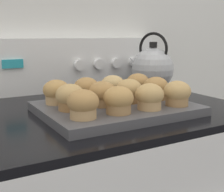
{
  "coord_description": "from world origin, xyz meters",
  "views": [
    {
      "loc": [
        -0.39,
        -0.44,
        1.1
      ],
      "look_at": [
        -0.0,
        0.24,
        0.94
      ],
      "focal_mm": 50.0,
      "sensor_mm": 36.0,
      "label": 1
    }
  ],
  "objects_px": {
    "muffin_r0_c1": "(119,100)",
    "muffin_r2_c1": "(86,89)",
    "muffin_r1_c0": "(70,97)",
    "muffin_r1_c2": "(129,91)",
    "muffin_r0_c3": "(177,94)",
    "tea_kettle": "(152,68)",
    "muffin_r0_c0": "(83,104)",
    "muffin_r2_c2": "(113,87)",
    "muffin_r1_c3": "(156,89)",
    "muffin_r1_c1": "(102,94)",
    "muffin_r0_c2": "(149,97)",
    "muffin_r2_c3": "(138,84)",
    "muffin_pan": "(116,108)",
    "muffin_r2_c0": "(56,92)"
  },
  "relations": [
    {
      "from": "muffin_r1_c3",
      "to": "tea_kettle",
      "type": "bearing_deg",
      "value": 55.16
    },
    {
      "from": "muffin_r2_c1",
      "to": "muffin_r0_c3",
      "type": "bearing_deg",
      "value": -44.74
    },
    {
      "from": "muffin_r0_c1",
      "to": "muffin_r2_c1",
      "type": "height_order",
      "value": "same"
    },
    {
      "from": "muffin_r1_c2",
      "to": "muffin_r2_c2",
      "type": "xyz_separation_m",
      "value": [
        -0.0,
        0.08,
        0.0
      ]
    },
    {
      "from": "muffin_r0_c2",
      "to": "muffin_r2_c0",
      "type": "distance_m",
      "value": 0.24
    },
    {
      "from": "muffin_pan",
      "to": "muffin_r0_c1",
      "type": "height_order",
      "value": "muffin_r0_c1"
    },
    {
      "from": "muffin_r0_c0",
      "to": "muffin_r1_c2",
      "type": "distance_m",
      "value": 0.19
    },
    {
      "from": "muffin_r1_c0",
      "to": "muffin_r2_c3",
      "type": "height_order",
      "value": "same"
    },
    {
      "from": "muffin_r2_c1",
      "to": "muffin_pan",
      "type": "bearing_deg",
      "value": -62.4
    },
    {
      "from": "muffin_r1_c1",
      "to": "muffin_r2_c0",
      "type": "distance_m",
      "value": 0.12
    },
    {
      "from": "muffin_r1_c1",
      "to": "tea_kettle",
      "type": "bearing_deg",
      "value": 34.66
    },
    {
      "from": "muffin_r2_c1",
      "to": "muffin_r0_c1",
      "type": "bearing_deg",
      "value": -89.37
    },
    {
      "from": "muffin_r0_c3",
      "to": "tea_kettle",
      "type": "height_order",
      "value": "tea_kettle"
    },
    {
      "from": "muffin_r0_c3",
      "to": "muffin_r1_c3",
      "type": "bearing_deg",
      "value": 90.83
    },
    {
      "from": "muffin_r0_c2",
      "to": "muffin_r2_c3",
      "type": "distance_m",
      "value": 0.19
    },
    {
      "from": "muffin_r0_c2",
      "to": "muffin_r2_c3",
      "type": "bearing_deg",
      "value": 63.89
    },
    {
      "from": "muffin_r1_c0",
      "to": "tea_kettle",
      "type": "height_order",
      "value": "tea_kettle"
    },
    {
      "from": "muffin_r1_c0",
      "to": "muffin_r1_c2",
      "type": "distance_m",
      "value": 0.17
    },
    {
      "from": "muffin_r1_c3",
      "to": "tea_kettle",
      "type": "height_order",
      "value": "tea_kettle"
    },
    {
      "from": "muffin_r0_c3",
      "to": "muffin_r2_c2",
      "type": "xyz_separation_m",
      "value": [
        -0.09,
        0.17,
        0.0
      ]
    },
    {
      "from": "muffin_r0_c2",
      "to": "muffin_r0_c0",
      "type": "bearing_deg",
      "value": 178.63
    },
    {
      "from": "muffin_r1_c3",
      "to": "muffin_r2_c1",
      "type": "height_order",
      "value": "same"
    },
    {
      "from": "muffin_pan",
      "to": "muffin_r0_c0",
      "type": "distance_m",
      "value": 0.16
    },
    {
      "from": "muffin_r1_c3",
      "to": "muffin_r2_c0",
      "type": "relative_size",
      "value": 1.0
    },
    {
      "from": "muffin_r0_c0",
      "to": "muffin_r1_c2",
      "type": "xyz_separation_m",
      "value": [
        0.17,
        0.08,
        0.0
      ]
    },
    {
      "from": "muffin_r0_c0",
      "to": "muffin_r2_c3",
      "type": "height_order",
      "value": "same"
    },
    {
      "from": "muffin_r0_c0",
      "to": "muffin_r1_c0",
      "type": "xyz_separation_m",
      "value": [
        0.0,
        0.08,
        0.0
      ]
    },
    {
      "from": "muffin_r0_c0",
      "to": "muffin_r1_c0",
      "type": "bearing_deg",
      "value": 86.72
    },
    {
      "from": "muffin_pan",
      "to": "muffin_r2_c0",
      "type": "relative_size",
      "value": 5.5
    },
    {
      "from": "muffin_r0_c0",
      "to": "muffin_r2_c1",
      "type": "bearing_deg",
      "value": 62.64
    },
    {
      "from": "muffin_r0_c3",
      "to": "muffin_r0_c2",
      "type": "bearing_deg",
      "value": 179.48
    },
    {
      "from": "muffin_r1_c1",
      "to": "tea_kettle",
      "type": "distance_m",
      "value": 0.4
    },
    {
      "from": "muffin_r1_c3",
      "to": "muffin_r2_c3",
      "type": "distance_m",
      "value": 0.09
    },
    {
      "from": "muffin_r1_c2",
      "to": "muffin_r2_c1",
      "type": "relative_size",
      "value": 1.0
    },
    {
      "from": "muffin_r1_c1",
      "to": "muffin_r1_c2",
      "type": "height_order",
      "value": "same"
    },
    {
      "from": "muffin_r0_c3",
      "to": "muffin_r2_c3",
      "type": "relative_size",
      "value": 1.0
    },
    {
      "from": "muffin_r0_c0",
      "to": "muffin_r2_c3",
      "type": "bearing_deg",
      "value": 33.12
    },
    {
      "from": "muffin_r1_c1",
      "to": "muffin_r1_c2",
      "type": "bearing_deg",
      "value": 1.39
    },
    {
      "from": "muffin_pan",
      "to": "muffin_r0_c3",
      "type": "height_order",
      "value": "muffin_r0_c3"
    },
    {
      "from": "muffin_r1_c3",
      "to": "muffin_r2_c2",
      "type": "xyz_separation_m",
      "value": [
        -0.09,
        0.09,
        0.0
      ]
    },
    {
      "from": "muffin_r0_c3",
      "to": "muffin_r2_c1",
      "type": "distance_m",
      "value": 0.24
    },
    {
      "from": "muffin_r0_c1",
      "to": "muffin_r1_c1",
      "type": "relative_size",
      "value": 1.0
    },
    {
      "from": "muffin_r2_c1",
      "to": "muffin_r2_c3",
      "type": "xyz_separation_m",
      "value": [
        0.17,
        0.0,
        0.0
      ]
    },
    {
      "from": "muffin_r0_c0",
      "to": "muffin_r2_c1",
      "type": "height_order",
      "value": "same"
    },
    {
      "from": "muffin_r1_c0",
      "to": "muffin_r2_c1",
      "type": "height_order",
      "value": "same"
    },
    {
      "from": "muffin_r0_c1",
      "to": "tea_kettle",
      "type": "distance_m",
      "value": 0.45
    },
    {
      "from": "muffin_r0_c2",
      "to": "muffin_r0_c3",
      "type": "xyz_separation_m",
      "value": [
        0.09,
        -0.0,
        0.0
      ]
    },
    {
      "from": "muffin_r1_c0",
      "to": "muffin_r2_c3",
      "type": "distance_m",
      "value": 0.27
    },
    {
      "from": "muffin_r2_c1",
      "to": "muffin_r2_c3",
      "type": "relative_size",
      "value": 1.0
    },
    {
      "from": "muffin_r2_c2",
      "to": "tea_kettle",
      "type": "xyz_separation_m",
      "value": [
        0.24,
        0.14,
        0.03
      ]
    }
  ]
}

